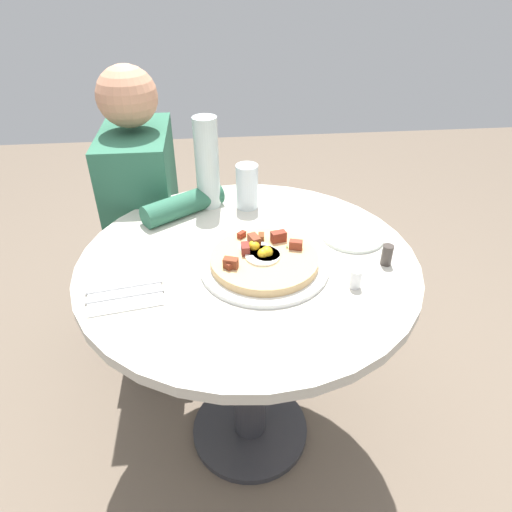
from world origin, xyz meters
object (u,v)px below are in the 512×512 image
object	(u,v)px
breakfast_pizza	(264,258)
knife	(125,295)
salt_shaker	(356,279)
pepper_shaker	(387,255)
water_bottle	(207,163)
bread_plate	(353,236)
person_seated	(150,242)
fork	(124,286)
dining_table	(249,309)
pizza_plate	(264,265)
water_glass	(247,187)

from	to	relation	value
breakfast_pizza	knife	world-z (taller)	breakfast_pizza
salt_shaker	pepper_shaker	size ratio (longest dim) A/B	0.86
breakfast_pizza	water_bottle	distance (m)	0.39
salt_shaker	bread_plate	bearing A→B (deg)	-14.57
person_seated	water_bottle	distance (m)	0.48
fork	salt_shaker	bearing A→B (deg)	165.41
breakfast_pizza	pepper_shaker	distance (m)	0.31
knife	dining_table	bearing A→B (deg)	-165.15
breakfast_pizza	fork	distance (m)	0.35
pizza_plate	water_bottle	size ratio (longest dim) A/B	1.18
bread_plate	salt_shaker	size ratio (longest dim) A/B	3.61
knife	bread_plate	bearing A→B (deg)	-170.55
water_bottle	pepper_shaker	size ratio (longest dim) A/B	5.01
dining_table	person_seated	world-z (taller)	person_seated
person_seated	pizza_plate	size ratio (longest dim) A/B	3.45
person_seated	fork	xyz separation A→B (m)	(-0.59, -0.02, 0.25)
knife	salt_shaker	xyz separation A→B (m)	(-0.01, -0.54, 0.02)
dining_table	breakfast_pizza	size ratio (longest dim) A/B	3.25
dining_table	knife	world-z (taller)	knife
breakfast_pizza	bread_plate	world-z (taller)	breakfast_pizza
dining_table	fork	xyz separation A→B (m)	(-0.10, 0.31, 0.18)
water_glass	water_bottle	distance (m)	0.14
water_bottle	salt_shaker	bearing A→B (deg)	-143.32
pizza_plate	breakfast_pizza	xyz separation A→B (m)	(0.00, 0.00, 0.02)
water_bottle	person_seated	bearing A→B (deg)	52.59
pizza_plate	salt_shaker	size ratio (longest dim) A/B	6.86
water_glass	pepper_shaker	xyz separation A→B (m)	(-0.35, -0.33, -0.04)
pizza_plate	water_bottle	world-z (taller)	water_bottle
pizza_plate	water_bottle	xyz separation A→B (m)	(0.36, 0.13, 0.13)
water_glass	fork	bearing A→B (deg)	139.45
person_seated	bread_plate	xyz separation A→B (m)	(-0.41, -0.63, 0.24)
dining_table	water_bottle	distance (m)	0.45
pizza_plate	bread_plate	xyz separation A→B (m)	(0.12, -0.26, -0.00)
breakfast_pizza	dining_table	bearing A→B (deg)	38.85
water_bottle	pepper_shaker	world-z (taller)	water_bottle
breakfast_pizza	bread_plate	size ratio (longest dim) A/B	1.58
pizza_plate	fork	bearing A→B (deg)	98.63
dining_table	bread_plate	distance (m)	0.36
person_seated	salt_shaker	world-z (taller)	person_seated
pizza_plate	dining_table	bearing A→B (deg)	37.91
fork	pizza_plate	bearing A→B (deg)	179.09
bread_plate	knife	bearing A→B (deg)	108.98
dining_table	breakfast_pizza	bearing A→B (deg)	-141.15
fork	knife	size ratio (longest dim) A/B	1.00
bread_plate	water_glass	distance (m)	0.36
bread_plate	knife	xyz separation A→B (m)	(-0.21, 0.60, 0.00)
bread_plate	salt_shaker	world-z (taller)	salt_shaker
breakfast_pizza	salt_shaker	distance (m)	0.23
water_bottle	pepper_shaker	xyz separation A→B (m)	(-0.37, -0.45, -0.11)
knife	pepper_shaker	distance (m)	0.65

